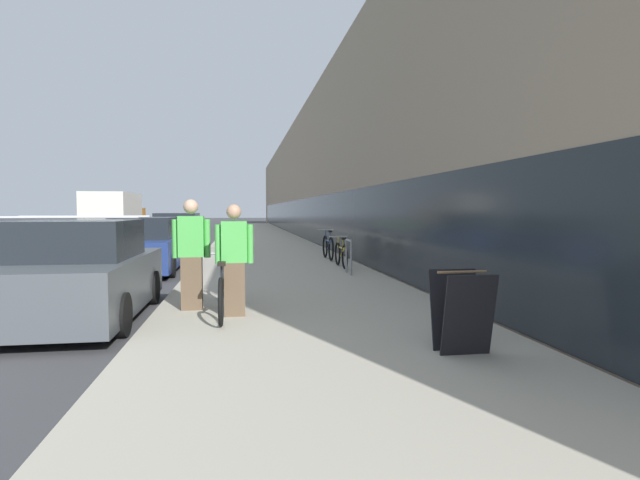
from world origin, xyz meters
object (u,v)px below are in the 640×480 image
Objects in this scene: moving_truck at (115,215)px; cruiser_bike_nearest at (341,254)px; sandwich_board_sign at (462,311)px; parked_sedan_curbside at (78,275)px; person_rider at (234,260)px; vintage_roadster_curbside at (146,247)px; tandem_bicycle at (223,288)px; cruiser_bike_middle at (328,247)px; parked_sedan_far at (178,236)px; person_bystander at (191,254)px; bike_rack_hoop at (349,253)px.

cruiser_bike_nearest is at bearing -61.31° from moving_truck.
sandwich_board_sign is 0.22× the size of parked_sedan_curbside.
vintage_roadster_curbside is at bearing 110.11° from person_rider.
tandem_bicycle is at bearing -9.25° from parked_sedan_curbside.
cruiser_bike_middle is (2.83, 8.16, -0.43)m from person_rider.
person_rider is at bearing 136.73° from sandwich_board_sign.
person_rider is at bearing -79.44° from parked_sedan_far.
person_bystander is at bearing 155.65° from tandem_bicycle.
person_rider is 12.41m from parked_sedan_far.
parked_sedan_far is (-5.07, 6.29, 0.22)m from cruiser_bike_nearest.
bike_rack_hoop is at bearing 55.03° from tandem_bicycle.
bike_rack_hoop is at bearing 88.07° from sandwich_board_sign.
person_rider reaches higher than cruiser_bike_nearest.
sandwich_board_sign reaches higher than bike_rack_hoop.
vintage_roadster_curbside is at bearing 90.88° from parked_sedan_curbside.
sandwich_board_sign is at bearing -91.98° from cruiser_bike_middle.
bike_rack_hoop is 0.21× the size of parked_sedan_curbside.
cruiser_bike_middle is (3.50, 7.58, -0.47)m from person_bystander.
vintage_roadster_curbside is (-0.09, 6.04, -0.02)m from parked_sedan_curbside.
person_bystander is 0.95× the size of cruiser_bike_middle.
parked_sedan_curbside reaches higher than tandem_bicycle.
tandem_bicycle is 2.24m from parked_sedan_curbside.
bike_rack_hoop is 0.52× the size of cruiser_bike_nearest.
person_rider is 3.41m from sandwich_board_sign.
tandem_bicycle is 0.74m from person_bystander.
sandwich_board_sign is 5.72m from parked_sedan_curbside.
person_bystander is at bearing -73.70° from vintage_roadster_curbside.
cruiser_bike_middle is 19.52m from moving_truck.
cruiser_bike_middle is at bearing 87.93° from bike_rack_hoop.
person_bystander is 6.37m from cruiser_bike_nearest.
moving_truck reaches higher than vintage_roadster_curbside.
tandem_bicycle is 0.39× the size of moving_truck.
parked_sedan_far is at bearing 97.88° from person_bystander.
parked_sedan_curbside is at bearing -134.96° from cruiser_bike_nearest.
bike_rack_hoop is at bearing 49.11° from person_bystander.
person_rider is at bearing -69.89° from vintage_roadster_curbside.
bike_rack_hoop reaches higher than cruiser_bike_nearest.
bike_rack_hoop is at bearing -57.26° from parked_sedan_far.
tandem_bicycle is at bearing -111.07° from cruiser_bike_middle.
moving_truck reaches higher than sandwich_board_sign.
moving_truck is (-9.96, 27.03, 0.80)m from sandwich_board_sign.
bike_rack_hoop is 0.19× the size of parked_sedan_far.
cruiser_bike_nearest is (2.80, 5.90, -0.47)m from person_rider.
moving_truck is (-5.22, 12.51, 0.68)m from parked_sedan_far.
parked_sedan_far reaches higher than sandwich_board_sign.
bike_rack_hoop is at bearing -93.99° from cruiser_bike_nearest.
vintage_roadster_curbside is at bearing -92.09° from parked_sedan_far.
bike_rack_hoop is 9.19m from parked_sedan_far.
vintage_roadster_curbside is (-5.27, 0.85, 0.19)m from cruiser_bike_nearest.
bike_rack_hoop is (2.87, 4.11, 0.15)m from tandem_bicycle.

